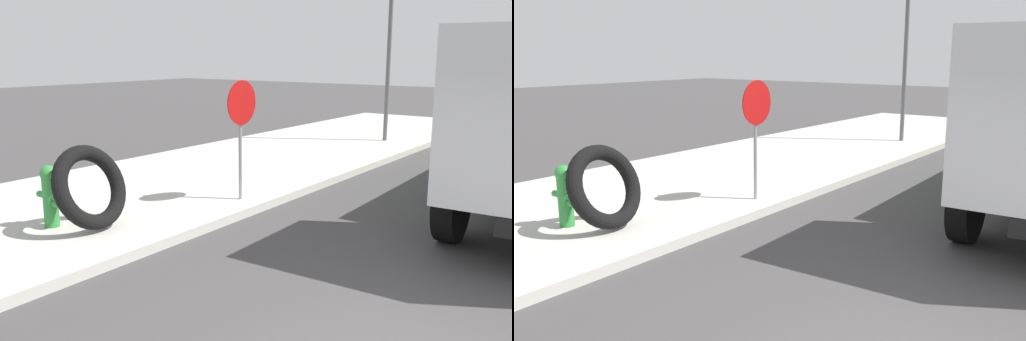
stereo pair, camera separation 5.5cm
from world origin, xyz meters
TOP-DOWN VIEW (x-y plane):
  - fire_hydrant at (0.66, 5.74)m, footprint 0.25×0.56m
  - loose_tire at (0.94, 5.17)m, footprint 1.32×0.79m
  - stop_sign at (3.56, 4.45)m, footprint 0.76×0.08m
  - street_light_pole at (11.33, 5.18)m, footprint 0.12×0.12m

SIDE VIEW (x-z plane):
  - fire_hydrant at x=0.66m, z-range 0.18..1.10m
  - loose_tire at x=0.94m, z-range 0.15..1.40m
  - stop_sign at x=3.56m, z-range 0.55..2.62m
  - street_light_pole at x=11.33m, z-range 0.15..5.25m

